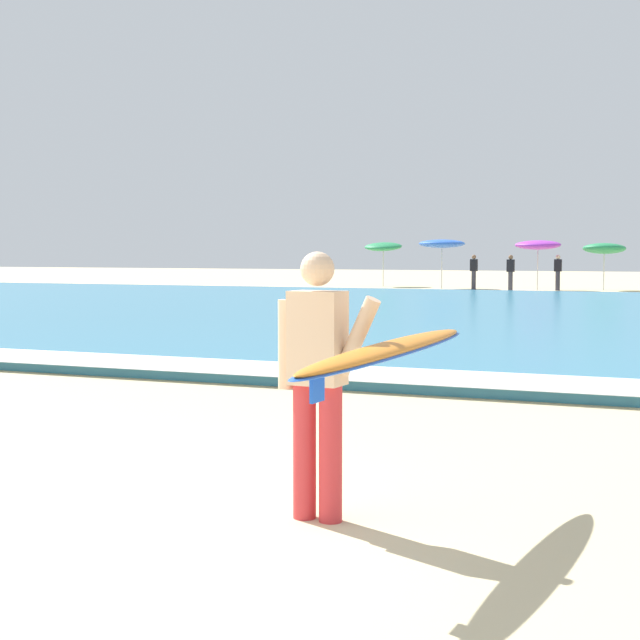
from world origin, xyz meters
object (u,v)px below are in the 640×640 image
object	(u,v)px
beachgoer_near_row_right	(558,271)
beach_umbrella_3	(604,249)
beach_umbrella_1	(442,244)
beach_umbrella_2	(538,245)
surfer_with_board	(350,364)
beachgoer_near_row_left	(511,272)
beachgoer_near_row_mid	(474,271)
beach_umbrella_0	(383,247)

from	to	relation	value
beachgoer_near_row_right	beach_umbrella_3	bearing A→B (deg)	29.24
beach_umbrella_1	beach_umbrella_2	size ratio (longest dim) A/B	1.01
beach_umbrella_2	beachgoer_near_row_right	xyz separation A→B (m)	(0.89, 0.00, -1.17)
surfer_with_board	beach_umbrella_1	xyz separation A→B (m)	(-9.43, 37.73, 1.06)
beach_umbrella_1	beachgoer_near_row_right	world-z (taller)	beach_umbrella_1
beachgoer_near_row_left	beachgoer_near_row_right	size ratio (longest dim) A/B	1.00
beachgoer_near_row_left	beachgoer_near_row_right	world-z (taller)	same
beachgoer_near_row_left	beachgoer_near_row_right	xyz separation A→B (m)	(1.78, 1.64, 0.00)
beach_umbrella_1	beach_umbrella_3	xyz separation A→B (m)	(7.22, 0.74, -0.23)
beach_umbrella_3	beachgoer_near_row_mid	xyz separation A→B (m)	(-5.49, -1.66, -1.01)
surfer_with_board	beachgoer_near_row_left	distance (m)	36.27
beachgoer_near_row_left	beach_umbrella_3	bearing A→B (deg)	36.37
beach_umbrella_1	beach_umbrella_0	bearing A→B (deg)	157.49
beach_umbrella_1	beachgoer_near_row_right	xyz separation A→B (m)	(5.36, -0.30, -1.24)
beachgoer_near_row_left	beach_umbrella_1	bearing A→B (deg)	151.60
beach_umbrella_2	beachgoer_near_row_mid	world-z (taller)	beach_umbrella_2
beachgoer_near_row_left	beachgoer_near_row_mid	size ratio (longest dim) A/B	1.00
surfer_with_board	beach_umbrella_2	xyz separation A→B (m)	(-4.95, 37.43, 0.98)
beach_umbrella_1	beach_umbrella_2	world-z (taller)	beach_umbrella_1
beach_umbrella_0	beachgoer_near_row_left	world-z (taller)	beach_umbrella_0
beach_umbrella_2	beachgoer_near_row_left	size ratio (longest dim) A/B	1.43
beachgoer_near_row_mid	beach_umbrella_0	bearing A→B (deg)	155.62
beach_umbrella_3	beachgoer_near_row_mid	distance (m)	5.82
beach_umbrella_0	beachgoer_near_row_mid	distance (m)	5.67
beach_umbrella_0	beachgoer_near_row_mid	xyz separation A→B (m)	(5.06, -2.29, -1.11)
beachgoer_near_row_left	beachgoer_near_row_mid	distance (m)	2.12
beach_umbrella_1	beachgoer_near_row_left	xyz separation A→B (m)	(3.58, -1.94, -1.24)
beach_umbrella_0	beachgoer_near_row_right	distance (m)	8.92
surfer_with_board	beach_umbrella_3	world-z (taller)	beach_umbrella_3
beach_umbrella_3	beachgoer_near_row_left	distance (m)	4.63
beach_umbrella_0	beach_umbrella_1	size ratio (longest dim) A/B	0.98
beach_umbrella_1	beach_umbrella_3	bearing A→B (deg)	5.86
beach_umbrella_2	beachgoer_near_row_right	world-z (taller)	beach_umbrella_2
beach_umbrella_2	beachgoer_near_row_right	size ratio (longest dim) A/B	1.43
beachgoer_near_row_left	beachgoer_near_row_mid	world-z (taller)	same
beachgoer_near_row_right	beach_umbrella_0	bearing A→B (deg)	169.07
beachgoer_near_row_left	surfer_with_board	bearing A→B (deg)	-80.73
beach_umbrella_0	beach_umbrella_1	bearing A→B (deg)	-22.51
beach_umbrella_3	beachgoer_near_row_mid	size ratio (longest dim) A/B	1.36
beach_umbrella_2	beachgoer_near_row_left	bearing A→B (deg)	-118.54
beach_umbrella_1	beachgoer_near_row_left	world-z (taller)	beach_umbrella_1
beach_umbrella_2	beach_umbrella_3	size ratio (longest dim) A/B	1.05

